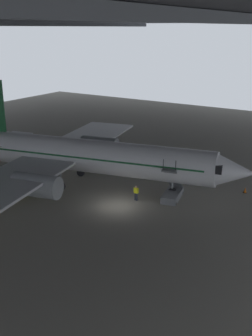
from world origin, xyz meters
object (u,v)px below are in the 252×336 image
at_px(airplane_main, 87,156).
at_px(traffic_cone_orange, 245,190).
at_px(boarding_stairs, 172,192).
at_px(crew_worker_by_stairs, 136,192).
at_px(baggage_tug, 11,193).

distance_m(airplane_main, traffic_cone_orange, 16.99).
height_order(boarding_stairs, traffic_cone_orange, boarding_stairs).
xyz_separation_m(boarding_stairs, crew_worker_by_stairs, (-2.34, 2.83, 0.16)).
bearing_deg(airplane_main, baggage_tug, 149.21).
relative_size(boarding_stairs, baggage_tug, 1.81).
distance_m(traffic_cone_orange, baggage_tug, 23.93).
bearing_deg(airplane_main, boarding_stairs, -80.88).
height_order(boarding_stairs, crew_worker_by_stairs, boarding_stairs).
height_order(airplane_main, traffic_cone_orange, airplane_main).
relative_size(boarding_stairs, crew_worker_by_stairs, 2.92).
xyz_separation_m(traffic_cone_orange, baggage_tug, (-14.02, 19.39, 0.23)).
distance_m(airplane_main, baggage_tug, 8.68).
bearing_deg(baggage_tug, crew_worker_by_stairs, -60.11).
bearing_deg(boarding_stairs, airplane_main, 99.12).
xyz_separation_m(airplane_main, boarding_stairs, (1.52, -9.49, -2.62)).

